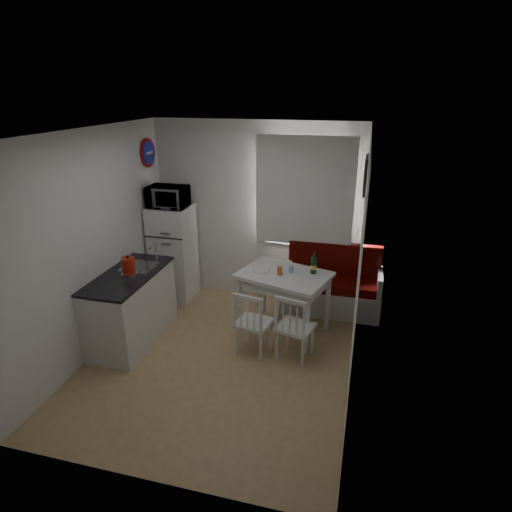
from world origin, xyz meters
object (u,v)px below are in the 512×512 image
Objects in this scene: bench at (332,290)px; wine_bottle at (314,262)px; chair_right at (295,322)px; microwave at (168,197)px; kitchen_counter at (132,306)px; chair_left at (252,318)px; dining_table at (284,280)px; kettle at (129,266)px; fridge at (174,253)px.

wine_bottle is at bearing -109.62° from bench.
microwave is at bearing 164.16° from chair_right.
chair_left is (1.55, 0.01, 0.06)m from kitchen_counter.
bench is 0.90m from wine_bottle.
microwave is (-1.78, 0.53, 0.84)m from dining_table.
chair_left is at bearing 1.67° from kettle.
kitchen_counter is 0.97× the size of bench.
microwave is (-2.03, 1.19, 1.04)m from chair_right.
chair_left is at bearing -121.04° from bench.
chair_right is 2.58m from microwave.
fridge is (-2.03, 1.24, 0.18)m from chair_right.
kitchen_counter reaches higher than chair_left.
kitchen_counter is 4.44× the size of wine_bottle.
kettle is (0.05, -0.04, 0.57)m from kitchen_counter.
wine_bottle is at bearing -12.73° from fridge.
fridge is 5.67× the size of kettle.
chair_left is (-0.81, -1.35, 0.19)m from bench.
wine_bottle is (0.35, 0.10, 0.24)m from dining_table.
bench is 1.40m from chair_right.
bench is at bearing 67.84° from dining_table.
kettle is 2.25m from wine_bottle.
microwave is at bearing 168.56° from wine_bottle.
chair_right is 1.61× the size of wine_bottle.
microwave reaches higher than wine_bottle.
bench is at bearing 29.84° from kitchen_counter.
chair_left is 1.51× the size of wine_bottle.
kitchen_counter is at bearing -169.12° from chair_left.
kettle is at bearing -88.66° from fridge.
kitchen_counter reaches higher than bench.
kitchen_counter is at bearing -142.96° from dining_table.
bench is 2.79m from kettle.
microwave is (0.02, 1.19, 1.11)m from kitchen_counter.
microwave is (-1.53, 1.19, 1.06)m from chair_left.
chair_left is 0.93× the size of chair_right.
dining_table is 0.89× the size of fridge.
chair_left is 1.98m from fridge.
chair_left is 1.80× the size of kettle.
kettle is at bearing -141.41° from dining_table.
fridge reaches higher than chair_left.
bench is 0.96× the size of fridge.
wine_bottle is at bearing -11.44° from microwave.
kettle is at bearing -148.97° from bench.
dining_table is 0.73m from chair_right.
bench reaches higher than dining_table.
dining_table is 1.91m from kettle.
wine_bottle is (2.13, -0.48, 0.26)m from fridge.
bench is 0.98m from dining_table.
microwave is at bearing 89.06° from kitchen_counter.
chair_right is (0.25, -0.66, -0.20)m from dining_table.
dining_table is 1.87m from fridge.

